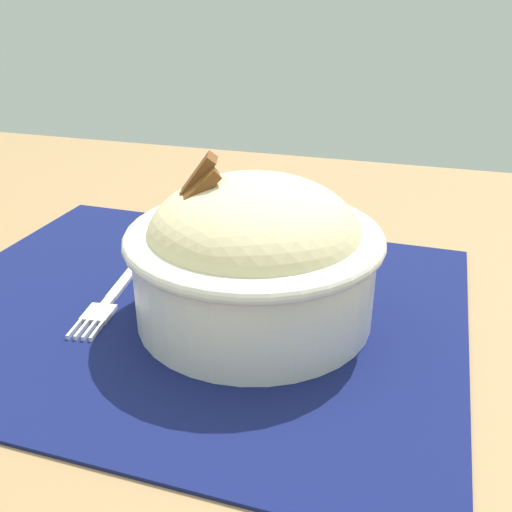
% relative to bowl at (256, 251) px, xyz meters
% --- Properties ---
extents(table, '(1.25, 0.95, 0.76)m').
position_rel_bowl_xyz_m(table, '(0.09, 0.00, -0.13)').
color(table, '#99754C').
rests_on(table, ground_plane).
extents(placemat, '(0.45, 0.36, 0.00)m').
position_rel_bowl_xyz_m(placemat, '(0.06, 0.01, -0.06)').
color(placemat, '#11194C').
rests_on(placemat, table).
extents(bowl, '(0.20, 0.20, 0.13)m').
position_rel_bowl_xyz_m(bowl, '(0.00, 0.00, 0.00)').
color(bowl, silver).
rests_on(bowl, placemat).
extents(fork, '(0.03, 0.13, 0.00)m').
position_rel_bowl_xyz_m(fork, '(0.12, 0.02, -0.05)').
color(fork, silver).
rests_on(fork, placemat).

